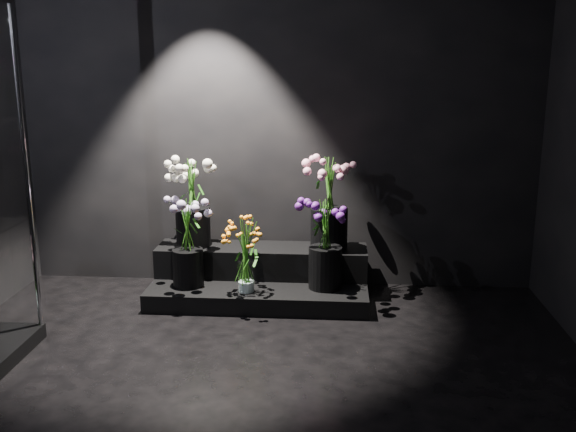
# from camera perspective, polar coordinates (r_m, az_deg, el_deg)

# --- Properties ---
(floor) EXTENTS (4.00, 4.00, 0.00)m
(floor) POSITION_cam_1_polar(r_m,az_deg,el_deg) (3.45, -3.98, -16.94)
(floor) COLOR black
(floor) RESTS_ON ground
(wall_back) EXTENTS (4.00, 0.00, 4.00)m
(wall_back) POSITION_cam_1_polar(r_m,az_deg,el_deg) (4.97, -0.92, 9.56)
(wall_back) COLOR black
(wall_back) RESTS_ON floor
(wall_front) EXTENTS (4.00, 0.00, 4.00)m
(wall_front) POSITION_cam_1_polar(r_m,az_deg,el_deg) (1.10, -20.30, -6.20)
(wall_front) COLOR black
(wall_front) RESTS_ON floor
(display_riser) EXTENTS (1.62, 0.72, 0.36)m
(display_riser) POSITION_cam_1_polar(r_m,az_deg,el_deg) (4.92, -2.45, -5.41)
(display_riser) COLOR black
(display_riser) RESTS_ON floor
(bouquet_orange_bells) EXTENTS (0.31, 0.31, 0.54)m
(bouquet_orange_bells) POSITION_cam_1_polar(r_m,az_deg,el_deg) (4.57, -3.78, -3.45)
(bouquet_orange_bells) COLOR white
(bouquet_orange_bells) RESTS_ON display_riser
(bouquet_lilac) EXTENTS (0.41, 0.41, 0.64)m
(bouquet_lilac) POSITION_cam_1_polar(r_m,az_deg,el_deg) (4.72, -8.97, -1.92)
(bouquet_lilac) COLOR black
(bouquet_lilac) RESTS_ON display_riser
(bouquet_purple) EXTENTS (0.33, 0.33, 0.66)m
(bouquet_purple) POSITION_cam_1_polar(r_m,az_deg,el_deg) (4.63, 3.36, -2.15)
(bouquet_purple) COLOR black
(bouquet_purple) RESTS_ON display_riser
(bouquet_cream_roses) EXTENTS (0.51, 0.51, 0.68)m
(bouquet_cream_roses) POSITION_cam_1_polar(r_m,az_deg,el_deg) (4.94, -8.53, 1.79)
(bouquet_cream_roses) COLOR black
(bouquet_cream_roses) RESTS_ON display_riser
(bouquet_pink_roses) EXTENTS (0.43, 0.43, 0.71)m
(bouquet_pink_roses) POSITION_cam_1_polar(r_m,az_deg,el_deg) (4.80, 3.70, 1.37)
(bouquet_pink_roses) COLOR black
(bouquet_pink_roses) RESTS_ON display_riser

